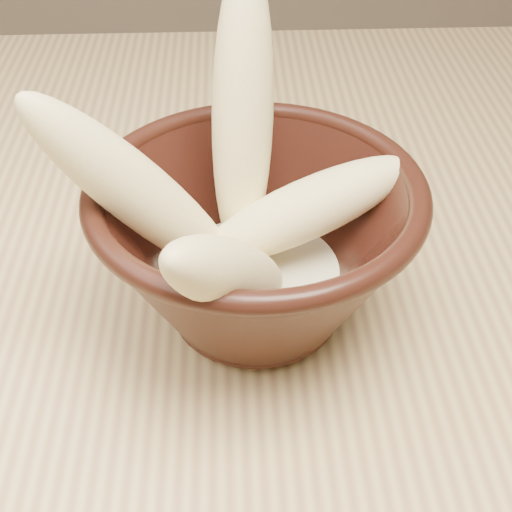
{
  "coord_description": "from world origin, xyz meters",
  "views": [
    {
      "loc": [
        -0.21,
        -0.53,
        1.13
      ],
      "look_at": [
        -0.19,
        -0.15,
        0.81
      ],
      "focal_mm": 50.0,
      "sensor_mm": 36.0,
      "label": 1
    }
  ],
  "objects": [
    {
      "name": "milk_puddle",
      "position": [
        -0.19,
        -0.15,
        0.79
      ],
      "size": [
        0.13,
        0.13,
        0.02
      ],
      "primitive_type": "cylinder",
      "color": "beige",
      "rests_on": "bowl"
    },
    {
      "name": "banana_front",
      "position": [
        -0.21,
        -0.22,
        0.86
      ],
      "size": [
        0.11,
        0.15,
        0.15
      ],
      "primitive_type": "ellipsoid",
      "rotation": [
        0.81,
        0.0,
        -0.49
      ],
      "color": "#E7CC88",
      "rests_on": "bowl"
    },
    {
      "name": "banana_across",
      "position": [
        -0.16,
        -0.14,
        0.84
      ],
      "size": [
        0.17,
        0.08,
        0.09
      ],
      "primitive_type": "ellipsoid",
      "rotation": [
        1.26,
        0.0,
        1.82
      ],
      "color": "#E7CC88",
      "rests_on": "bowl"
    },
    {
      "name": "table",
      "position": [
        0.0,
        0.0,
        0.67
      ],
      "size": [
        1.2,
        0.8,
        0.75
      ],
      "color": "tan",
      "rests_on": "ground"
    },
    {
      "name": "banana_left",
      "position": [
        -0.27,
        -0.16,
        0.87
      ],
      "size": [
        0.16,
        0.08,
        0.18
      ],
      "primitive_type": "ellipsoid",
      "rotation": [
        0.65,
        0.0,
        -1.33
      ],
      "color": "#E7CC88",
      "rests_on": "bowl"
    },
    {
      "name": "bowl",
      "position": [
        -0.19,
        -0.15,
        0.82
      ],
      "size": [
        0.23,
        0.23,
        0.12
      ],
      "rotation": [
        0.0,
        0.0,
        0.01
      ],
      "color": "black",
      "rests_on": "table"
    },
    {
      "name": "banana_upright",
      "position": [
        -0.2,
        -0.1,
        0.9
      ],
      "size": [
        0.06,
        0.1,
        0.21
      ],
      "primitive_type": "ellipsoid",
      "rotation": [
        0.29,
        0.0,
        3.0
      ],
      "color": "#E7CC88",
      "rests_on": "bowl"
    }
  ]
}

